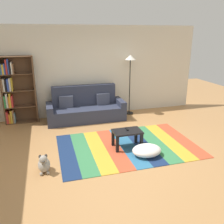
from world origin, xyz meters
name	(u,v)px	position (x,y,z in m)	size (l,w,h in m)	color
ground_plane	(116,148)	(0.00, 0.00, 0.00)	(14.00, 14.00, 0.00)	#B27F4C
back_wall	(92,71)	(0.00, 2.55, 1.35)	(6.80, 0.10, 2.70)	silver
rug	(128,146)	(0.29, 0.00, 0.01)	(3.10, 2.01, 0.01)	navy
couch	(86,109)	(-0.32, 2.02, 0.34)	(2.26, 0.80, 1.00)	#2D3347
bookshelf	(14,91)	(-2.26, 2.31, 0.94)	(0.90, 0.28, 1.89)	brown
coffee_table	(127,134)	(0.25, -0.05, 0.32)	(0.64, 0.41, 0.40)	black
pouf	(147,150)	(0.52, -0.53, 0.12)	(0.62, 0.50, 0.22)	white
dog	(44,164)	(-1.56, -0.57, 0.16)	(0.22, 0.35, 0.40)	#9E998E
standing_lamp	(130,65)	(1.12, 2.19, 1.54)	(0.32, 0.32, 1.85)	black
tv_remote	(127,129)	(0.27, 0.02, 0.42)	(0.04, 0.15, 0.02)	black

